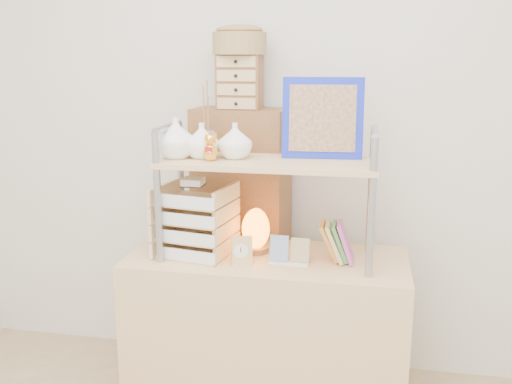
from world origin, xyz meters
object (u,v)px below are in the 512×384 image
desk (267,336)px  salt_lamp (256,230)px  cabinet (242,243)px  letter_tray (195,224)px

desk → salt_lamp: size_ratio=6.02×
cabinet → letter_tray: cabinet is taller
letter_tray → salt_lamp: 0.27m
letter_tray → salt_lamp: letter_tray is taller
letter_tray → cabinet: bearing=73.4°
desk → cabinet: cabinet is taller
desk → salt_lamp: salt_lamp is taller
cabinet → letter_tray: (-0.12, -0.40, 0.21)m
desk → cabinet: bearing=117.6°
cabinet → salt_lamp: 0.39m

